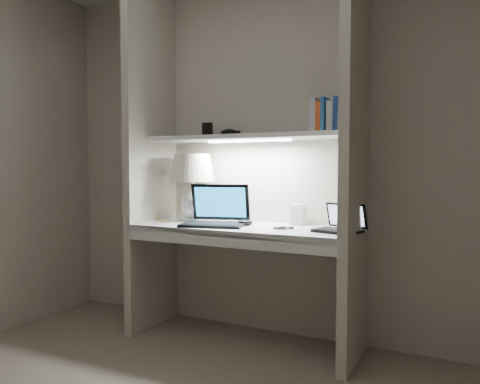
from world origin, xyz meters
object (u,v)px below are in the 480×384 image
Objects in this scene: laptop_netbook at (341,225)px; speaker at (298,215)px; table_lamp at (192,176)px; laptop_main at (216,216)px; book_row at (328,117)px.

laptop_netbook is 2.21× the size of speaker.
laptop_main is at bearing -25.26° from table_lamp.
table_lamp is 1.03m from book_row.
laptop_main reaches higher than speaker.
laptop_main is at bearing -163.42° from laptop_netbook.
laptop_netbook is at bearing -11.85° from laptop_main.
book_row is at bearing 5.79° from table_lamp.
speaker is (0.49, 0.22, 0.01)m from laptop_main.
table_lamp is at bearing -174.21° from book_row.
laptop_main is 0.54m from speaker.
book_row is (-0.14, 0.19, 0.66)m from laptop_netbook.
laptop_main is 2.09× the size of book_row.
book_row is at bearing 139.75° from laptop_netbook.
book_row reaches higher than table_lamp.
speaker is at bearing 163.97° from laptop_netbook.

